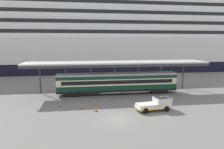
{
  "coord_description": "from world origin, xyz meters",
  "views": [
    {
      "loc": [
        -4.5,
        -25.85,
        9.92
      ],
      "look_at": [
        0.72,
        9.45,
        4.5
      ],
      "focal_mm": 33.51,
      "sensor_mm": 36.0,
      "label": 1
    }
  ],
  "objects_px": {
    "traffic_cone_far": "(81,106)",
    "cruise_ship": "(36,39)",
    "traffic_cone_mid": "(96,109)",
    "train_carriage": "(118,82)",
    "traffic_cone_near": "(60,104)",
    "service_truck": "(156,104)"
  },
  "relations": [
    {
      "from": "train_carriage",
      "to": "traffic_cone_near",
      "type": "distance_m",
      "value": 12.48
    },
    {
      "from": "traffic_cone_mid",
      "to": "cruise_ship",
      "type": "bearing_deg",
      "value": 109.79
    },
    {
      "from": "traffic_cone_mid",
      "to": "train_carriage",
      "type": "bearing_deg",
      "value": 63.8
    },
    {
      "from": "cruise_ship",
      "to": "train_carriage",
      "type": "bearing_deg",
      "value": -59.86
    },
    {
      "from": "cruise_ship",
      "to": "traffic_cone_far",
      "type": "bearing_deg",
      "value": -71.84
    },
    {
      "from": "cruise_ship",
      "to": "train_carriage",
      "type": "distance_m",
      "value": 45.49
    },
    {
      "from": "traffic_cone_mid",
      "to": "traffic_cone_far",
      "type": "distance_m",
      "value": 2.75
    },
    {
      "from": "train_carriage",
      "to": "traffic_cone_far",
      "type": "xyz_separation_m",
      "value": [
        -7.03,
        -8.24,
        -1.95
      ]
    },
    {
      "from": "cruise_ship",
      "to": "traffic_cone_far",
      "type": "relative_size",
      "value": 238.49
    },
    {
      "from": "cruise_ship",
      "to": "service_truck",
      "type": "height_order",
      "value": "cruise_ship"
    },
    {
      "from": "service_truck",
      "to": "traffic_cone_far",
      "type": "relative_size",
      "value": 7.43
    },
    {
      "from": "traffic_cone_mid",
      "to": "traffic_cone_far",
      "type": "relative_size",
      "value": 0.9
    },
    {
      "from": "service_truck",
      "to": "traffic_cone_near",
      "type": "distance_m",
      "value": 14.93
    },
    {
      "from": "service_truck",
      "to": "traffic_cone_mid",
      "type": "height_order",
      "value": "service_truck"
    },
    {
      "from": "traffic_cone_near",
      "to": "service_truck",
      "type": "bearing_deg",
      "value": -15.71
    },
    {
      "from": "train_carriage",
      "to": "service_truck",
      "type": "relative_size",
      "value": 4.25
    },
    {
      "from": "traffic_cone_mid",
      "to": "traffic_cone_near",
      "type": "bearing_deg",
      "value": 148.37
    },
    {
      "from": "cruise_ship",
      "to": "traffic_cone_mid",
      "type": "xyz_separation_m",
      "value": [
        17.47,
        -48.57,
        -10.94
      ]
    },
    {
      "from": "cruise_ship",
      "to": "service_truck",
      "type": "distance_m",
      "value": 56.8
    },
    {
      "from": "traffic_cone_near",
      "to": "traffic_cone_far",
      "type": "xyz_separation_m",
      "value": [
        3.34,
        -1.6,
        0.06
      ]
    },
    {
      "from": "traffic_cone_far",
      "to": "cruise_ship",
      "type": "bearing_deg",
      "value": 108.16
    },
    {
      "from": "cruise_ship",
      "to": "train_carriage",
      "type": "relative_size",
      "value": 7.56
    }
  ]
}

